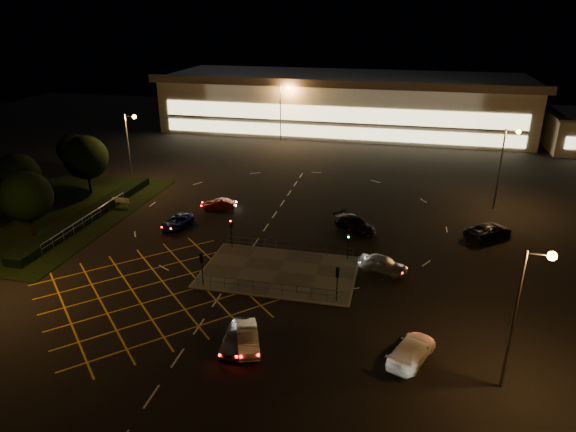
% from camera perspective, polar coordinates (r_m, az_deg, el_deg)
% --- Properties ---
extents(ground, '(180.00, 180.00, 0.00)m').
position_cam_1_polar(ground, '(50.80, -2.67, -4.99)').
color(ground, black).
rests_on(ground, ground).
extents(pedestrian_island, '(14.00, 9.00, 0.12)m').
position_cam_1_polar(pedestrian_island, '(48.61, -1.01, -6.22)').
color(pedestrian_island, '#4C4944').
rests_on(pedestrian_island, ground).
extents(grass_verge, '(18.00, 30.00, 0.08)m').
position_cam_1_polar(grass_verge, '(67.93, -24.63, 0.16)').
color(grass_verge, black).
rests_on(grass_verge, ground).
extents(hedge, '(2.00, 26.00, 1.00)m').
position_cam_1_polar(hedge, '(64.92, -21.16, 0.17)').
color(hedge, black).
rests_on(hedge, ground).
extents(supermarket, '(72.00, 26.50, 10.50)m').
position_cam_1_polar(supermarket, '(107.66, 6.27, 12.48)').
color(supermarket, beige).
rests_on(supermarket, ground).
extents(streetlight_se, '(1.78, 0.56, 10.03)m').
position_cam_1_polar(streetlight_se, '(34.78, 24.82, -8.60)').
color(streetlight_se, slate).
rests_on(streetlight_se, ground).
extents(streetlight_nw, '(1.78, 0.56, 10.03)m').
position_cam_1_polar(streetlight_nw, '(73.13, -17.11, 8.07)').
color(streetlight_nw, slate).
rests_on(streetlight_nw, ground).
extents(streetlight_ne, '(1.78, 0.56, 10.03)m').
position_cam_1_polar(streetlight_ne, '(66.72, 23.00, 5.98)').
color(streetlight_ne, slate).
rests_on(streetlight_ne, ground).
extents(streetlight_far_left, '(1.78, 0.56, 10.03)m').
position_cam_1_polar(streetlight_far_left, '(95.54, -0.59, 12.15)').
color(streetlight_far_left, slate).
rests_on(streetlight_far_left, ground).
extents(streetlight_far_right, '(1.78, 0.56, 10.03)m').
position_cam_1_polar(streetlight_far_right, '(96.66, 23.88, 10.42)').
color(streetlight_far_right, slate).
rests_on(streetlight_far_right, ground).
extents(signal_sw, '(0.28, 0.30, 3.15)m').
position_cam_1_polar(signal_sw, '(45.90, -9.56, -5.11)').
color(signal_sw, black).
rests_on(signal_sw, pedestrian_island).
extents(signal_se, '(0.28, 0.30, 3.15)m').
position_cam_1_polar(signal_se, '(43.10, 5.50, -6.79)').
color(signal_se, black).
rests_on(signal_se, pedestrian_island).
extents(signal_nw, '(0.28, 0.30, 3.15)m').
position_cam_1_polar(signal_nw, '(52.62, -6.34, -1.26)').
color(signal_nw, black).
rests_on(signal_nw, pedestrian_island).
extents(signal_ne, '(0.28, 0.30, 3.15)m').
position_cam_1_polar(signal_ne, '(50.20, 6.74, -2.47)').
color(signal_ne, black).
rests_on(signal_ne, pedestrian_island).
extents(tree_b, '(5.40, 5.40, 7.35)m').
position_cam_1_polar(tree_b, '(69.01, -27.89, 3.98)').
color(tree_b, black).
rests_on(tree_b, ground).
extents(tree_c, '(5.76, 5.76, 7.84)m').
position_cam_1_polar(tree_c, '(72.58, -21.56, 6.07)').
color(tree_c, black).
rests_on(tree_c, ground).
extents(tree_d, '(4.68, 4.68, 6.37)m').
position_cam_1_polar(tree_d, '(80.92, -22.71, 6.76)').
color(tree_d, black).
rests_on(tree_d, ground).
extents(tree_e, '(5.40, 5.40, 7.35)m').
position_cam_1_polar(tree_e, '(60.89, -27.08, 1.95)').
color(tree_e, black).
rests_on(tree_e, ground).
extents(car_near_silver, '(2.11, 4.52, 1.50)m').
position_cam_1_polar(car_near_silver, '(38.77, -5.88, -13.28)').
color(car_near_silver, '#B7B9BF').
rests_on(car_near_silver, ground).
extents(car_queue_white, '(3.00, 4.60, 1.43)m').
position_cam_1_polar(car_queue_white, '(38.72, -4.54, -13.34)').
color(car_queue_white, white).
rests_on(car_queue_white, ground).
extents(car_left_blue, '(2.74, 4.78, 1.26)m').
position_cam_1_polar(car_left_blue, '(59.53, -12.24, -0.61)').
color(car_left_blue, '#0D1752').
rests_on(car_left_blue, ground).
extents(car_far_dkgrey, '(5.54, 5.02, 1.55)m').
position_cam_1_polar(car_far_dkgrey, '(57.67, 7.42, -0.87)').
color(car_far_dkgrey, black).
rests_on(car_far_dkgrey, ground).
extents(car_right_silver, '(4.99, 3.27, 1.58)m').
position_cam_1_polar(car_right_silver, '(49.24, 10.50, -5.26)').
color(car_right_silver, '#B0B2B8').
rests_on(car_right_silver, ground).
extents(car_circ_red, '(4.03, 2.34, 1.26)m').
position_cam_1_polar(car_circ_red, '(63.92, -7.68, 1.31)').
color(car_circ_red, maroon).
rests_on(car_circ_red, ground).
extents(car_east_grey, '(5.82, 5.61, 1.54)m').
position_cam_1_polar(car_east_grey, '(59.59, 21.39, -1.53)').
color(car_east_grey, black).
rests_on(car_east_grey, ground).
extents(car_approach_white, '(3.96, 5.63, 1.51)m').
position_cam_1_polar(car_approach_white, '(38.35, 13.57, -14.30)').
color(car_approach_white, white).
rests_on(car_approach_white, ground).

